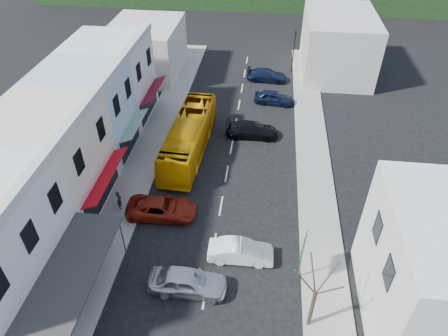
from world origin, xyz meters
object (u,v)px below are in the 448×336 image
Objects in this scene: pedestrian_left at (119,199)px; direction_sign at (301,259)px; car_white at (241,252)px; traffic_signal at (294,52)px; car_silver at (188,283)px; street_tree at (315,294)px; car_red at (162,208)px; bus at (189,137)px.

direction_sign reaches higher than pedestrian_left.
direction_sign is at bearing -125.66° from pedestrian_left.
car_white is 4.17m from direction_sign.
traffic_signal reaches higher than car_white.
car_silver is 7.93m from street_tree.
pedestrian_left is 16.29m from street_tree.
car_red is at bearing -111.21° from pedestrian_left.
direction_sign is (9.54, -12.94, 0.34)m from bus.
car_silver is at bearing 131.11° from car_white.
street_tree is at bearing -136.02° from pedestrian_left.
pedestrian_left reaches higher than car_red.
pedestrian_left is 0.45× the size of direction_sign.
street_tree is (4.35, -4.37, 2.39)m from car_white.
street_tree reaches higher than car_white.
direction_sign is (6.90, 1.72, 1.19)m from car_silver.
bus is at bearing -5.97° from car_red.
street_tree is (13.97, -8.12, 2.09)m from pedestrian_left.
street_tree is at bearing -128.52° from car_red.
pedestrian_left is 14.34m from direction_sign.
direction_sign is (13.47, -4.85, 0.89)m from pedestrian_left.
car_silver is 7.21m from direction_sign.
traffic_signal is (10.10, 26.60, 1.96)m from car_red.
car_white is 0.71× the size of street_tree.
traffic_signal is (3.85, 30.04, 1.96)m from car_white.
car_silver is at bearing 168.18° from street_tree.
direction_sign reaches higher than car_red.
direction_sign is at bearing -116.35° from car_red.
street_tree is at bearing 94.34° from traffic_signal.
car_white is 0.96× the size of car_red.
car_red is at bearing 27.76° from car_silver.
street_tree reaches higher than car_red.
direction_sign is 31.15m from traffic_signal.
bus is at bearing 10.87° from car_silver.
bus is 9.00m from pedestrian_left.
direction_sign is 0.71× the size of traffic_signal.
street_tree is (10.60, -7.81, 2.39)m from car_red.
street_tree is at bearing -66.88° from direction_sign.
car_red is 0.74× the size of street_tree.
pedestrian_left is 29.58m from traffic_signal.
direction_sign is (10.10, -4.54, 1.19)m from car_red.
car_silver is at bearing -151.57° from direction_sign.
bus is 14.92m from car_silver.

